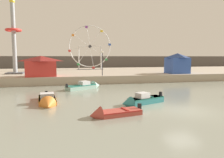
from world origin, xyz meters
TOP-DOWN VIEW (x-y plane):
  - ground_plane at (0.00, 0.00)m, footprint 240.00×240.00m
  - quay_promenade at (0.00, 29.01)m, footprint 110.00×25.11m
  - distant_town_skyline at (0.00, 54.89)m, footprint 140.00×3.00m
  - motorboat_faded_red at (-5.79, -0.51)m, footprint 3.98×1.86m
  - motorboat_seafoam at (-6.20, 12.67)m, footprint 4.98×3.61m
  - motorboat_teal_painted at (-2.44, 2.59)m, footprint 4.49×2.56m
  - motorboat_orange_hull at (-10.38, 4.37)m, footprint 1.96×5.05m
  - ferris_wheel_white_frame at (-3.17, 34.63)m, footprint 9.91×1.20m
  - drop_tower_steel_tower at (-17.28, 24.45)m, footprint 2.80×2.80m
  - carnival_booth_blue_tent at (10.52, 19.26)m, footprint 3.96×3.51m
  - carnival_booth_red_striped at (-12.36, 18.32)m, footprint 4.99×3.70m
  - promenade_lamp_near at (-3.23, 17.58)m, footprint 0.32×0.32m

SIDE VIEW (x-z plane):
  - ground_plane at x=0.00m, z-range 0.00..0.00m
  - motorboat_faded_red at x=-5.79m, z-range -0.37..0.77m
  - motorboat_orange_hull at x=-10.38m, z-range -0.44..0.95m
  - motorboat_seafoam at x=-6.20m, z-range -0.35..1.04m
  - motorboat_teal_painted at x=-2.44m, z-range -0.27..0.96m
  - quay_promenade at x=0.00m, z-range 0.00..1.22m
  - distant_town_skyline at x=0.00m, z-range 0.00..4.40m
  - carnival_booth_red_striped at x=-12.36m, z-range 1.29..4.34m
  - carnival_booth_blue_tent at x=10.52m, z-range 1.29..4.82m
  - promenade_lamp_near at x=-3.23m, z-range 1.82..5.63m
  - ferris_wheel_white_frame at x=-3.17m, z-range 1.25..11.44m
  - drop_tower_steel_tower at x=-17.28m, z-range 0.68..13.33m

